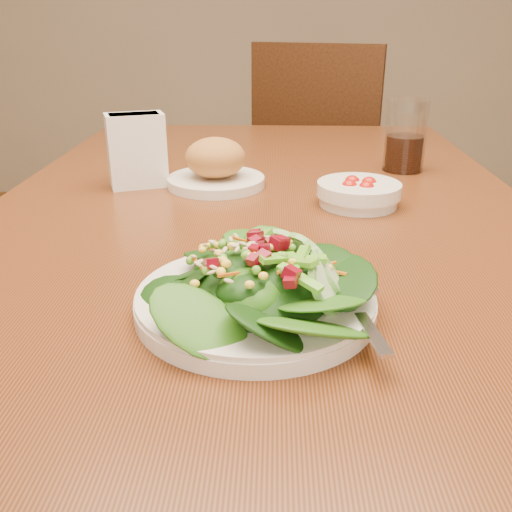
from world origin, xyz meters
name	(u,v)px	position (x,y,z in m)	size (l,w,h in m)	color
dining_table	(261,256)	(0.00, 0.00, 0.65)	(0.90, 1.40, 0.75)	brown
chair_far	(322,175)	(0.19, 1.07, 0.51)	(0.56, 0.56, 0.96)	#3D200E
salad_plate	(264,288)	(0.01, -0.39, 0.78)	(0.26, 0.25, 0.07)	white
bread_plate	(216,167)	(-0.08, 0.08, 0.79)	(0.18, 0.18, 0.09)	white
tomato_bowl	(359,193)	(0.16, -0.02, 0.77)	(0.14, 0.14, 0.04)	white
drinking_glass	(405,141)	(0.28, 0.21, 0.81)	(0.08, 0.08, 0.14)	silver
napkin_holder	(137,149)	(-0.23, 0.08, 0.82)	(0.11, 0.09, 0.13)	white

